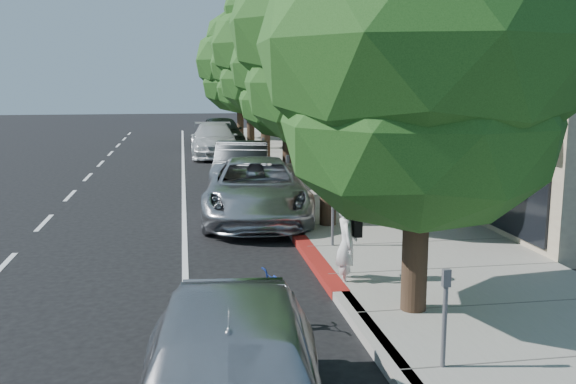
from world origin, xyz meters
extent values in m
plane|color=black|center=(0.00, 0.00, 0.00)|extent=(120.00, 120.00, 0.00)
cube|color=gray|center=(2.30, 8.00, 0.07)|extent=(4.60, 56.00, 0.15)
cube|color=#9E998E|center=(0.00, 8.00, 0.07)|extent=(0.30, 56.00, 0.15)
cube|color=maroon|center=(0.00, 1.00, 0.07)|extent=(0.32, 4.00, 0.15)
cube|color=beige|center=(9.60, 18.00, 3.50)|extent=(10.00, 36.00, 7.00)
cylinder|color=black|center=(0.90, -2.00, 1.19)|extent=(0.40, 0.40, 2.37)
ellipsoid|color=#1A4514|center=(0.90, -2.00, 3.05)|extent=(4.18, 4.18, 3.35)
ellipsoid|color=#1A4514|center=(0.90, -2.00, 4.20)|extent=(4.92, 4.92, 3.94)
cylinder|color=black|center=(0.90, 4.00, 1.40)|extent=(0.40, 0.40, 2.81)
ellipsoid|color=#1A4514|center=(0.90, 4.00, 3.61)|extent=(4.13, 4.13, 3.30)
ellipsoid|color=#1A4514|center=(0.90, 4.00, 4.97)|extent=(4.86, 4.86, 3.89)
cylinder|color=black|center=(0.90, 10.00, 1.18)|extent=(0.40, 0.40, 2.36)
ellipsoid|color=#1A4514|center=(0.90, 10.00, 3.03)|extent=(3.35, 3.35, 2.68)
ellipsoid|color=#1A4514|center=(0.90, 10.00, 4.18)|extent=(3.94, 3.94, 3.15)
ellipsoid|color=#1A4514|center=(0.90, 10.00, 5.39)|extent=(2.95, 2.95, 2.36)
cylinder|color=black|center=(0.90, 16.00, 1.44)|extent=(0.40, 0.40, 2.88)
ellipsoid|color=#1A4514|center=(0.90, 16.00, 3.70)|extent=(3.95, 3.95, 3.16)
ellipsoid|color=#1A4514|center=(0.90, 16.00, 5.09)|extent=(4.64, 4.64, 3.71)
ellipsoid|color=#1A4514|center=(0.90, 16.00, 6.57)|extent=(3.48, 3.48, 2.78)
cylinder|color=black|center=(0.90, 22.00, 1.26)|extent=(0.40, 0.40, 2.53)
ellipsoid|color=#1A4514|center=(0.90, 22.00, 3.25)|extent=(3.56, 3.56, 2.85)
ellipsoid|color=#1A4514|center=(0.90, 22.00, 4.48)|extent=(4.19, 4.19, 3.35)
ellipsoid|color=#1A4514|center=(0.90, 22.00, 5.78)|extent=(3.14, 3.14, 2.51)
cylinder|color=black|center=(0.90, 28.00, 1.35)|extent=(0.40, 0.40, 2.70)
ellipsoid|color=#1A4514|center=(0.90, 28.00, 3.48)|extent=(4.62, 4.62, 3.70)
ellipsoid|color=#1A4514|center=(0.90, 28.00, 4.79)|extent=(5.44, 5.44, 4.35)
ellipsoid|color=#1A4514|center=(0.90, 28.00, 6.18)|extent=(4.08, 4.08, 3.26)
imported|color=white|center=(0.25, -0.35, 0.79)|extent=(0.45, 0.62, 1.57)
imported|color=navy|center=(-1.80, -2.18, 0.44)|extent=(1.78, 1.00, 0.89)
imported|color=#B6B6BC|center=(-0.70, 5.53, 0.81)|extent=(3.18, 6.02, 1.61)
imported|color=black|center=(-0.65, 10.07, 0.81)|extent=(2.34, 5.09, 1.62)
imported|color=silver|center=(-1.10, 19.90, 0.78)|extent=(2.29, 5.43, 1.56)
imported|color=black|center=(-0.50, 23.70, 0.86)|extent=(2.42, 5.18, 1.72)
imported|color=black|center=(2.88, 7.21, 1.03)|extent=(1.08, 1.01, 1.77)
camera|label=1|loc=(-2.57, -11.08, 3.69)|focal=40.00mm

